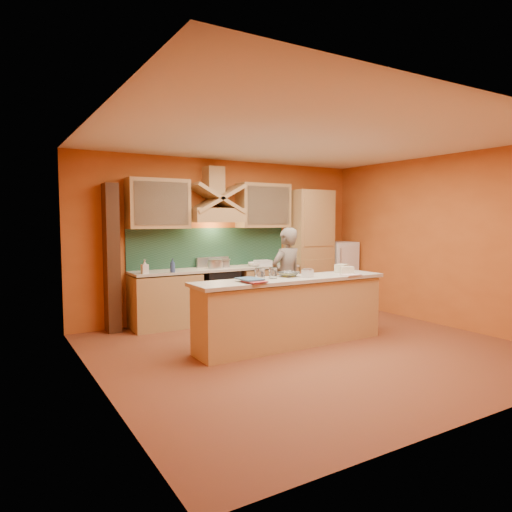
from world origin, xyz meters
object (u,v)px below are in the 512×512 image
fridge (338,274)px  person (286,278)px  stove (218,295)px  kitchen_scale (307,274)px  mixing_bowl (289,274)px

fridge → person: person is taller
stove → fridge: 2.71m
fridge → person: size_ratio=0.80×
stove → fridge: size_ratio=0.69×
kitchen_scale → mixing_bowl: (-0.19, 0.18, -0.02)m
person → kitchen_scale: (-0.30, -0.95, 0.19)m
person → kitchen_scale: bearing=62.8°
kitchen_scale → stove: bearing=80.1°
fridge → person: bearing=-152.7°
person → stove: bearing=-64.3°
person → mixing_bowl: size_ratio=5.71×
fridge → mixing_bowl: bearing=-144.1°
stove → person: size_ratio=0.56×
kitchen_scale → fridge: bearing=18.9°
stove → kitchen_scale: kitchen_scale is taller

